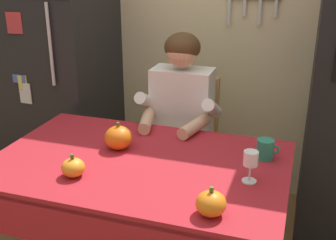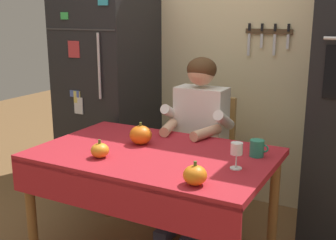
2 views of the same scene
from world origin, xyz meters
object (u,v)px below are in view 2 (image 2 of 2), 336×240
(wine_glass, at_px, (237,151))
(chair_behind_person, at_px, (207,152))
(coffee_mug, at_px, (257,148))
(pumpkin_large, at_px, (100,150))
(refrigerator, at_px, (108,90))
(pumpkin_small, at_px, (195,175))
(seated_person, at_px, (197,129))
(pumpkin_medium, at_px, (141,135))
(dining_table, at_px, (152,166))

(wine_glass, bearing_deg, chair_behind_person, 121.94)
(coffee_mug, bearing_deg, pumpkin_large, -150.63)
(refrigerator, distance_m, pumpkin_small, 1.83)
(chair_behind_person, distance_m, wine_glass, 1.01)
(chair_behind_person, height_order, seated_person, seated_person)
(pumpkin_small, bearing_deg, pumpkin_large, 170.69)
(coffee_mug, bearing_deg, pumpkin_medium, -171.01)
(seated_person, relative_size, pumpkin_large, 11.75)
(coffee_mug, distance_m, pumpkin_small, 0.57)
(seated_person, height_order, pumpkin_large, seated_person)
(wine_glass, relative_size, pumpkin_small, 1.21)
(coffee_mug, bearing_deg, seated_person, 145.47)
(dining_table, height_order, chair_behind_person, chair_behind_person)
(seated_person, relative_size, wine_glass, 8.65)
(dining_table, distance_m, pumpkin_small, 0.55)
(chair_behind_person, relative_size, pumpkin_small, 7.83)
(refrigerator, xyz_separation_m, wine_glass, (1.48, -0.90, -0.06))
(dining_table, xyz_separation_m, coffee_mug, (0.57, 0.23, 0.13))
(pumpkin_medium, bearing_deg, seated_person, 70.95)
(wine_glass, distance_m, pumpkin_medium, 0.69)
(pumpkin_medium, bearing_deg, pumpkin_large, -102.07)
(seated_person, xyz_separation_m, wine_glass, (0.51, -0.62, 0.10))
(dining_table, distance_m, wine_glass, 0.56)
(wine_glass, bearing_deg, refrigerator, 148.56)
(coffee_mug, bearing_deg, wine_glass, -98.85)
(refrigerator, bearing_deg, pumpkin_medium, -43.73)
(pumpkin_small, bearing_deg, chair_behind_person, 110.02)
(refrigerator, relative_size, wine_glass, 12.51)
(pumpkin_large, distance_m, pumpkin_medium, 0.34)
(seated_person, relative_size, pumpkin_small, 10.48)
(pumpkin_large, bearing_deg, wine_glass, 14.48)
(chair_behind_person, bearing_deg, seated_person, -90.00)
(dining_table, relative_size, coffee_mug, 12.74)
(refrigerator, xyz_separation_m, dining_table, (0.95, -0.88, -0.24))
(refrigerator, distance_m, pumpkin_medium, 1.12)
(refrigerator, bearing_deg, pumpkin_small, -41.13)
(coffee_mug, xyz_separation_m, wine_glass, (-0.04, -0.25, 0.05))
(pumpkin_large, bearing_deg, pumpkin_medium, 77.93)
(coffee_mug, bearing_deg, refrigerator, 156.66)
(seated_person, bearing_deg, chair_behind_person, 90.00)
(coffee_mug, height_order, pumpkin_medium, pumpkin_medium)
(refrigerator, relative_size, pumpkin_large, 16.99)
(chair_behind_person, bearing_deg, pumpkin_medium, -103.99)
(chair_behind_person, distance_m, pumpkin_large, 1.07)
(refrigerator, xyz_separation_m, seated_person, (0.97, -0.28, -0.16))
(dining_table, height_order, pumpkin_small, pumpkin_small)
(coffee_mug, distance_m, wine_glass, 0.26)
(refrigerator, distance_m, seated_person, 1.02)
(dining_table, bearing_deg, coffee_mug, 21.90)
(chair_behind_person, distance_m, coffee_mug, 0.83)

